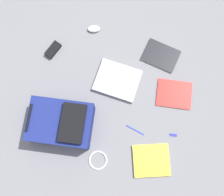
{
  "coord_description": "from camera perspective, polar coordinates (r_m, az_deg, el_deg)",
  "views": [
    {
      "loc": [
        -0.41,
        -0.08,
        1.8
      ],
      "look_at": [
        -0.01,
        -0.03,
        0.02
      ],
      "focal_mm": 40.54,
      "sensor_mm": 36.0,
      "label": 1
    }
  ],
  "objects": [
    {
      "name": "ground_plane",
      "position": [
        1.85,
        -0.71,
        0.36
      ],
      "size": [
        3.61,
        3.61,
        0.0
      ],
      "primitive_type": "plane",
      "color": "slate"
    },
    {
      "name": "pen_black",
      "position": [
        1.81,
        5.21,
        -7.21
      ],
      "size": [
        0.06,
        0.14,
        0.01
      ],
      "primitive_type": "cylinder",
      "rotation": [
        1.57,
        0.0,
        -0.35
      ],
      "color": "#1933B2",
      "rests_on": "ground_plane"
    },
    {
      "name": "power_brick",
      "position": [
        1.99,
        -13.14,
        10.54
      ],
      "size": [
        0.15,
        0.11,
        0.03
      ],
      "primitive_type": "cube",
      "rotation": [
        0.0,
        0.0,
        4.25
      ],
      "color": "black",
      "rests_on": "ground_plane"
    },
    {
      "name": "book_red",
      "position": [
        1.9,
        13.84,
        0.89
      ],
      "size": [
        0.21,
        0.25,
        0.01
      ],
      "color": "silver",
      "rests_on": "ground_plane"
    },
    {
      "name": "laptop",
      "position": [
        1.86,
        1.22,
        3.99
      ],
      "size": [
        0.31,
        0.35,
        0.03
      ],
      "color": "#929296",
      "rests_on": "ground_plane"
    },
    {
      "name": "book_comic",
      "position": [
        1.97,
        10.95,
        9.37
      ],
      "size": [
        0.26,
        0.3,
        0.02
      ],
      "color": "silver",
      "rests_on": "ground_plane"
    },
    {
      "name": "computer_mouse",
      "position": [
        2.02,
        -4.1,
        15.3
      ],
      "size": [
        0.07,
        0.1,
        0.03
      ],
      "primitive_type": "ellipsoid",
      "rotation": [
        0.0,
        0.0,
        0.18
      ],
      "color": "silver",
      "rests_on": "ground_plane"
    },
    {
      "name": "backpack",
      "position": [
        1.75,
        -11.28,
        -5.58
      ],
      "size": [
        0.3,
        0.42,
        0.21
      ],
      "color": "navy",
      "rests_on": "ground_plane"
    },
    {
      "name": "cable_coil",
      "position": [
        1.8,
        -3.19,
        -13.84
      ],
      "size": [
        0.13,
        0.13,
        0.01
      ],
      "primitive_type": "torus",
      "color": "silver",
      "rests_on": "ground_plane"
    },
    {
      "name": "usb_stick",
      "position": [
        1.85,
        13.67,
        -8.12
      ],
      "size": [
        0.02,
        0.05,
        0.01
      ],
      "primitive_type": "cube",
      "rotation": [
        0.0,
        0.0,
        0.03
      ],
      "color": "#191999",
      "rests_on": "ground_plane"
    },
    {
      "name": "book_blue",
      "position": [
        1.81,
        8.85,
        -13.71
      ],
      "size": [
        0.26,
        0.29,
        0.02
      ],
      "color": "silver",
      "rests_on": "ground_plane"
    }
  ]
}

